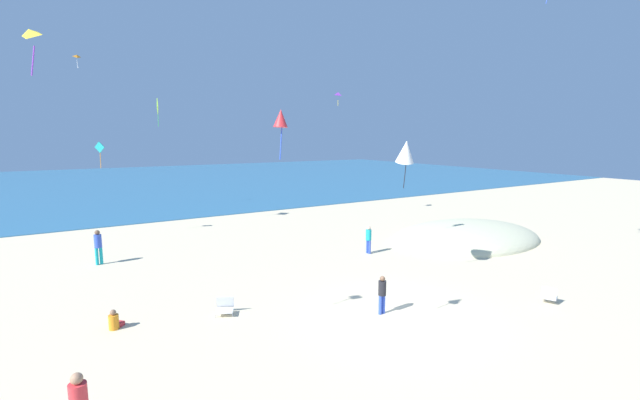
% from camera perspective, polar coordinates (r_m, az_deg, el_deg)
% --- Properties ---
extents(ground_plane, '(120.00, 120.00, 0.00)m').
position_cam_1_polar(ground_plane, '(23.34, -6.30, -6.80)').
color(ground_plane, beige).
extents(ocean_water, '(120.00, 60.00, 0.05)m').
position_cam_1_polar(ocean_water, '(62.88, -22.75, 2.27)').
color(ocean_water, teal).
rests_on(ocean_water, ground_plane).
extents(dune_mound, '(10.18, 7.12, 2.09)m').
position_cam_1_polar(dune_mound, '(27.09, 18.85, -5.06)').
color(dune_mound, beige).
rests_on(dune_mound, ground_plane).
extents(beach_chair_near_camera, '(0.74, 0.70, 0.60)m').
position_cam_1_polar(beach_chair_near_camera, '(18.31, 28.34, -11.17)').
color(beach_chair_near_camera, white).
rests_on(beach_chair_near_camera, ground_plane).
extents(beach_chair_far_right, '(0.74, 0.70, 0.56)m').
position_cam_1_polar(beach_chair_far_right, '(26.54, 12.75, -4.51)').
color(beach_chair_far_right, black).
rests_on(beach_chair_far_right, ground_plane).
extents(beach_chair_far_left, '(0.79, 0.79, 0.60)m').
position_cam_1_polar(beach_chair_far_left, '(15.63, -12.62, -13.76)').
color(beach_chair_far_left, white).
rests_on(beach_chair_far_left, ground_plane).
extents(person_0, '(0.57, 0.56, 0.66)m').
position_cam_1_polar(person_0, '(15.71, -25.82, -14.44)').
color(person_0, orange).
rests_on(person_0, ground_plane).
extents(person_1, '(0.60, 0.46, 0.67)m').
position_cam_1_polar(person_1, '(28.43, 14.07, -3.71)').
color(person_1, green).
rests_on(person_1, ground_plane).
extents(person_2, '(0.34, 0.34, 1.47)m').
position_cam_1_polar(person_2, '(22.67, 6.52, -5.05)').
color(person_2, blue).
rests_on(person_2, ground_plane).
extents(person_4, '(0.37, 0.37, 1.70)m').
position_cam_1_polar(person_4, '(23.18, -27.58, -5.34)').
color(person_4, '#19ADB2').
rests_on(person_4, ground_plane).
extents(person_5, '(0.28, 0.28, 1.37)m').
position_cam_1_polar(person_5, '(15.26, 8.32, -12.11)').
color(person_5, blue).
rests_on(person_5, ground_plane).
extents(kite_purple, '(0.79, 0.69, 0.99)m').
position_cam_1_polar(kite_purple, '(31.93, 2.45, 14.02)').
color(kite_purple, purple).
extents(kite_yellow, '(0.51, 0.51, 1.08)m').
position_cam_1_polar(kite_yellow, '(12.12, -34.43, 17.92)').
color(kite_yellow, yellow).
extents(kite_teal, '(0.50, 0.48, 1.56)m').
position_cam_1_polar(kite_teal, '(28.42, -27.42, 6.16)').
color(kite_teal, '#1EADAD').
extents(kite_lime, '(0.19, 1.04, 1.82)m').
position_cam_1_polar(kite_lime, '(30.16, -20.93, 11.58)').
color(kite_lime, '#99DB33').
extents(kite_orange, '(0.51, 0.44, 1.03)m').
position_cam_1_polar(kite_orange, '(37.89, -29.78, 16.39)').
color(kite_orange, orange).
extents(kite_red, '(0.52, 0.51, 1.27)m').
position_cam_1_polar(kite_red, '(10.94, -5.29, 10.80)').
color(kite_red, red).
extents(kite_white, '(1.05, 1.15, 2.06)m').
position_cam_1_polar(kite_white, '(17.91, 11.39, 6.37)').
color(kite_white, white).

